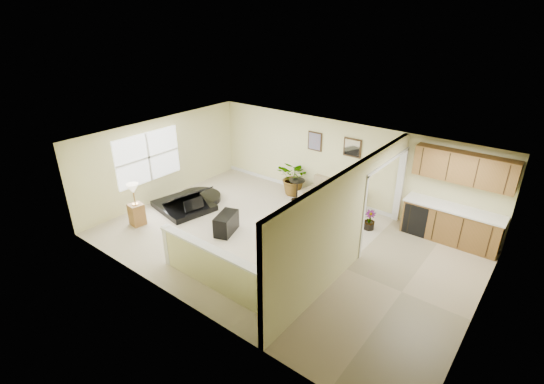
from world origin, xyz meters
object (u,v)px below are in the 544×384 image
Objects in this scene: palm_plant at (295,178)px; small_plant at (369,221)px; piano_bench at (226,223)px; loveseat at (330,196)px; accent_table at (297,187)px; piano at (185,187)px; lamp_stand at (136,208)px.

palm_plant is 2.92m from small_plant.
palm_plant reaches higher than piano_bench.
loveseat is at bearing 161.30° from small_plant.
palm_plant reaches higher than accent_table.
piano is 1.75× the size of lamp_stand.
lamp_stand reaches higher than accent_table.
accent_table is 2.54m from small_plant.
small_plant is at bearing 40.59° from piano_bench.
piano is 4.29m from loveseat.
palm_plant is (0.05, 3.06, 0.30)m from piano_bench.
piano is 1.58m from lamp_stand.
piano is at bearing -134.52° from loveseat.
accent_table is at bearing -157.27° from loveseat.
piano_bench is at bearing 27.93° from lamp_stand.
piano is at bearing -127.72° from palm_plant.
lamp_stand is (-5.11, -3.66, 0.28)m from small_plant.
accent_table is 0.60× the size of palm_plant.
accent_table is at bearing 56.37° from lamp_stand.
small_plant is (4.91, 2.09, -0.40)m from piano.
small_plant is 0.45× the size of lamp_stand.
loveseat is 1.49× the size of lamp_stand.
lamp_stand is (-0.21, -1.57, -0.12)m from piano.
lamp_stand is at bearing -118.20° from palm_plant.
lamp_stand reaches higher than loveseat.
lamp_stand reaches higher than small_plant.
accent_table is 4.69m from lamp_stand.
piano is 2.66× the size of piano_bench.
small_plant is (2.89, 2.48, -0.04)m from piano_bench.
loveseat is at bearing 48.35° from piano.
palm_plant is (-0.32, 0.34, 0.12)m from accent_table.
small_plant is 6.29m from lamp_stand.
piano_bench is 0.44× the size of loveseat.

